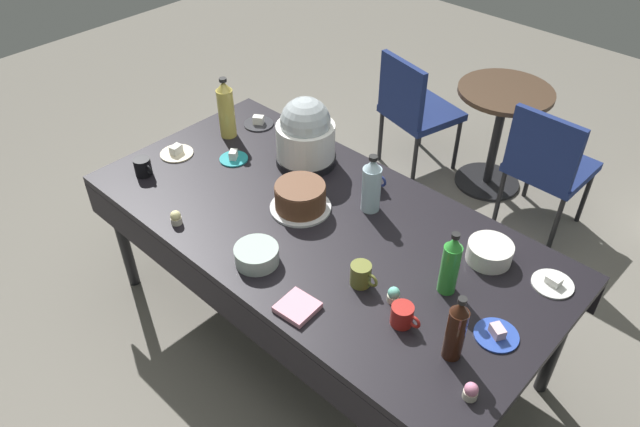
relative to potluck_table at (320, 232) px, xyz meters
name	(u,v)px	position (x,y,z in m)	size (l,w,h in m)	color
ground	(320,330)	(0.00, 0.00, -0.69)	(9.00, 9.00, 0.00)	slate
potluck_table	(320,232)	(0.00, 0.00, 0.00)	(2.20, 1.10, 0.75)	black
frosted_layer_cake	(300,197)	(-0.13, 0.01, 0.13)	(0.29, 0.29, 0.13)	silver
slow_cooker	(306,134)	(-0.38, 0.30, 0.23)	(0.31, 0.31, 0.36)	black
glass_salad_bowl	(257,255)	(-0.02, -0.37, 0.10)	(0.19, 0.19, 0.07)	#B2C6BC
ceramic_snack_bowl	(490,252)	(0.68, 0.30, 0.10)	(0.19, 0.19, 0.08)	silver
dessert_plate_charcoal	(259,123)	(-0.83, 0.38, 0.07)	(0.17, 0.17, 0.05)	#2D2D33
dessert_plate_cobalt	(497,334)	(0.92, -0.03, 0.07)	(0.17, 0.17, 0.05)	#2D4CB2
dessert_plate_cream	(177,152)	(-0.92, -0.11, 0.07)	(0.17, 0.17, 0.05)	beige
dessert_plate_white	(553,283)	(0.95, 0.35, 0.07)	(0.17, 0.17, 0.04)	white
dessert_plate_teal	(234,158)	(-0.67, 0.06, 0.07)	(0.15, 0.15, 0.05)	teal
cupcake_rose	(176,218)	(-0.47, -0.45, 0.09)	(0.05, 0.05, 0.07)	beige
cupcake_lemon	(471,391)	(0.98, -0.32, 0.09)	(0.05, 0.05, 0.07)	beige
cupcake_vanilla	(394,295)	(0.53, -0.15, 0.09)	(0.05, 0.05, 0.07)	beige
soda_bottle_lime_soda	(450,265)	(0.65, 0.04, 0.20)	(0.07, 0.07, 0.29)	green
soda_bottle_cola	(456,330)	(0.84, -0.22, 0.20)	(0.07, 0.07, 0.29)	#33190F
soda_bottle_water	(371,185)	(0.10, 0.23, 0.20)	(0.09, 0.09, 0.29)	silver
soda_bottle_ginger_ale	(226,109)	(-0.87, 0.20, 0.22)	(0.09, 0.09, 0.34)	gold
coffee_mug_black	(143,167)	(-0.89, -0.33, 0.11)	(0.12, 0.08, 0.09)	black
coffee_mug_navy	(372,177)	(0.00, 0.37, 0.11)	(0.13, 0.09, 0.10)	navy
coffee_mug_red	(403,315)	(0.63, -0.22, 0.11)	(0.13, 0.09, 0.09)	#B2231E
coffee_mug_olive	(361,275)	(0.38, -0.17, 0.11)	(0.13, 0.09, 0.10)	olive
paper_napkin_stack	(297,307)	(0.29, -0.44, 0.07)	(0.14, 0.14, 0.02)	pink
maroon_chair_left	(414,107)	(-0.57, 1.54, -0.20)	(0.54, 0.54, 0.85)	navy
maroon_chair_right	(548,163)	(0.40, 1.53, -0.20)	(0.45, 0.45, 0.85)	navy
round_cafe_table	(500,121)	(-0.05, 1.76, -0.19)	(0.60, 0.60, 0.72)	#473323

